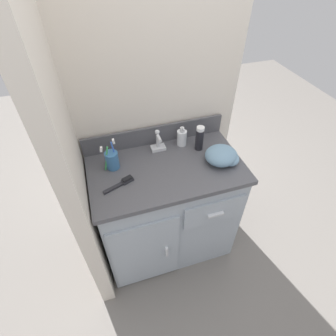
# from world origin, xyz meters

# --- Properties ---
(ground_plane) EXTENTS (6.00, 6.00, 0.00)m
(ground_plane) POSITION_xyz_m (0.00, 0.00, 0.00)
(ground_plane) COLOR slate
(wall_back) EXTENTS (1.09, 0.08, 2.20)m
(wall_back) POSITION_xyz_m (0.00, 0.31, 1.10)
(wall_back) COLOR beige
(wall_back) RESTS_ON ground_plane
(wall_left) EXTENTS (0.08, 0.60, 2.20)m
(wall_left) POSITION_xyz_m (-0.50, 0.00, 1.10)
(wall_left) COLOR beige
(wall_left) RESTS_ON ground_plane
(vanity) EXTENTS (0.91, 0.53, 0.83)m
(vanity) POSITION_xyz_m (-0.00, -0.00, 0.43)
(vanity) COLOR #9EA8B2
(vanity) RESTS_ON ground_plane
(backsplash) EXTENTS (0.91, 0.02, 0.12)m
(backsplash) POSITION_xyz_m (0.00, 0.25, 0.89)
(backsplash) COLOR #4C4C51
(backsplash) RESTS_ON vanity
(sink_faucet) EXTENTS (0.09, 0.09, 0.14)m
(sink_faucet) POSITION_xyz_m (0.00, 0.18, 0.88)
(sink_faucet) COLOR silver
(sink_faucet) RESTS_ON vanity
(toothbrush_cup) EXTENTS (0.09, 0.08, 0.19)m
(toothbrush_cup) POSITION_xyz_m (-0.30, 0.10, 0.89)
(toothbrush_cup) COLOR teal
(toothbrush_cup) RESTS_ON vanity
(soap_dispenser) EXTENTS (0.06, 0.06, 0.13)m
(soap_dispenser) POSITION_xyz_m (0.16, 0.18, 0.88)
(soap_dispenser) COLOR white
(soap_dispenser) RESTS_ON vanity
(shaving_cream_can) EXTENTS (0.05, 0.05, 0.16)m
(shaving_cream_can) POSITION_xyz_m (0.24, 0.11, 0.91)
(shaving_cream_can) COLOR black
(shaving_cream_can) RESTS_ON vanity
(hairbrush) EXTENTS (0.18, 0.09, 0.03)m
(hairbrush) POSITION_xyz_m (-0.27, -0.05, 0.84)
(hairbrush) COLOR #232328
(hairbrush) RESTS_ON vanity
(hand_towel) EXTENTS (0.20, 0.18, 0.10)m
(hand_towel) POSITION_xyz_m (0.33, -0.05, 0.87)
(hand_towel) COLOR #6B8EA8
(hand_towel) RESTS_ON vanity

